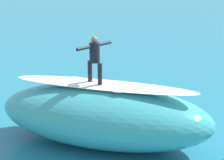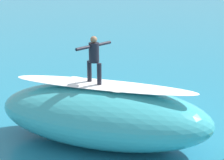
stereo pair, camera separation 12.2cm
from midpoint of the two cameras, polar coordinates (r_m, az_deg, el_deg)
ground_plane at (r=14.59m, az=1.51°, el=-5.21°), size 120.00×120.00×0.00m
wave_crest at (r=11.96m, az=-1.14°, el=-5.46°), size 7.15×3.09×1.99m
wave_foam_lip at (r=11.59m, az=-1.18°, el=-0.75°), size 6.05×1.14×0.08m
surfboard_riding at (r=11.67m, az=-2.45°, el=-0.62°), size 2.23×1.41×0.08m
surfer_riding at (r=11.41m, az=-2.52°, el=3.75°), size 0.72×1.32×1.51m
surfboard_paddling at (r=16.49m, az=2.16°, el=-2.24°), size 1.44×2.18×0.09m
surfer_paddling at (r=16.55m, az=2.09°, el=-1.56°), size 0.88×1.50×0.29m
foam_patch_near at (r=13.37m, az=10.14°, el=-7.39°), size 0.89×0.96×0.18m
foam_patch_mid at (r=15.61m, az=-4.68°, el=-3.35°), size 0.98×0.95×0.16m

